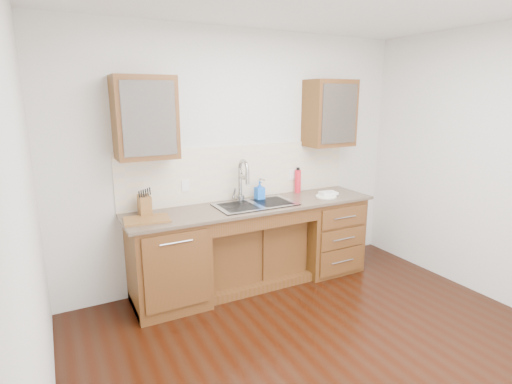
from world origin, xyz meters
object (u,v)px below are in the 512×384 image
plate (326,196)px  knife_block (145,206)px  soap_bottle (260,190)px  water_bottle (298,181)px  cutting_board (147,220)px

plate → knife_block: bearing=173.5°
soap_bottle → knife_block: soap_bottle is taller
water_bottle → plate: (0.17, -0.33, -0.13)m
plate → knife_block: knife_block is taller
water_bottle → cutting_board: water_bottle is taller
soap_bottle → water_bottle: 0.56m
cutting_board → knife_block: bearing=82.1°
water_bottle → knife_block: water_bottle is taller
plate → water_bottle: bearing=117.1°
knife_block → cutting_board: knife_block is taller
plate → knife_block: size_ratio=1.22×
water_bottle → plate: bearing=-62.9°
soap_bottle → water_bottle: (0.56, 0.09, 0.03)m
knife_block → cutting_board: 0.20m
soap_bottle → cutting_board: (-1.27, -0.19, -0.09)m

